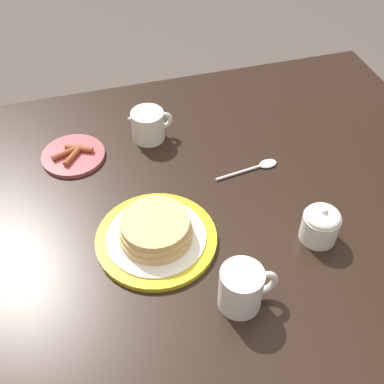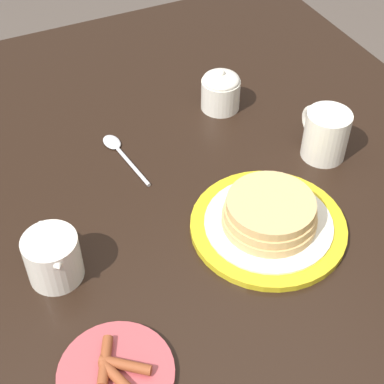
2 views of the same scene
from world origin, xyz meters
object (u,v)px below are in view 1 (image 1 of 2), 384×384
Objects in this scene: side_plate_bacon at (73,155)px; creamer_pitcher at (148,125)px; sugar_bowl at (321,224)px; spoon at (258,167)px; pancake_plate at (154,234)px; coffee_mug at (242,288)px.

side_plate_bacon is 1.30× the size of creamer_pitcher.
sugar_bowl reaches higher than spoon.
creamer_pitcher is (0.19, 0.02, 0.03)m from side_plate_bacon.
creamer_pitcher reaches higher than sugar_bowl.
side_plate_bacon is 0.45m from spoon.
side_plate_bacon is (-0.13, 0.31, -0.02)m from pancake_plate.
creamer_pitcher is 0.29m from spoon.
pancake_plate is 0.32m from spoon.
side_plate_bacon is 1.37× the size of coffee_mug.
sugar_bowl is (0.33, -0.08, 0.02)m from pancake_plate.
pancake_plate is 2.89× the size of sugar_bowl.
coffee_mug is at bearing -83.06° from creamer_pitcher.
spoon is at bearing -38.72° from creamer_pitcher.
pancake_plate is at bearing 123.76° from coffee_mug.
spoon is (0.42, -0.16, -0.00)m from side_plate_bacon.
coffee_mug is at bearing -56.24° from pancake_plate.
creamer_pitcher reaches higher than side_plate_bacon.
pancake_plate is at bearing -66.73° from side_plate_bacon.
creamer_pitcher is at bearing 141.28° from spoon.
side_plate_bacon is 0.60m from sugar_bowl.
pancake_plate is 0.34m from sugar_bowl.
side_plate_bacon is 1.77× the size of sugar_bowl.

